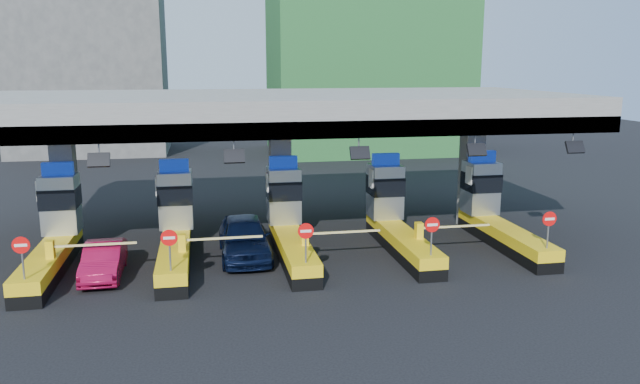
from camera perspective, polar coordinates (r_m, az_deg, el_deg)
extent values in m
plane|color=black|center=(28.45, -2.82, -5.54)|extent=(120.00, 120.00, 0.00)
cube|color=slate|center=(30.23, -3.74, 7.55)|extent=(28.00, 12.00, 1.50)
cube|color=#4C4C49|center=(24.64, -2.09, 5.69)|extent=(28.00, 0.60, 0.70)
cube|color=slate|center=(31.11, -22.25, 0.31)|extent=(1.00, 1.00, 5.50)
cube|color=slate|center=(30.68, -3.65, 1.01)|extent=(1.00, 1.00, 5.50)
cube|color=slate|center=(33.39, 13.64, 1.58)|extent=(1.00, 1.00, 5.50)
cylinder|color=slate|center=(24.73, -19.56, 3.65)|extent=(0.06, 0.06, 0.50)
cube|color=black|center=(24.58, -19.57, 2.78)|extent=(0.80, 0.38, 0.54)
cylinder|color=slate|center=(24.46, -7.89, 4.13)|extent=(0.06, 0.06, 0.50)
cube|color=black|center=(24.31, -7.84, 3.26)|extent=(0.80, 0.38, 0.54)
cylinder|color=slate|center=(25.20, 3.57, 4.44)|extent=(0.06, 0.06, 0.50)
cube|color=black|center=(25.06, 3.67, 3.59)|extent=(0.80, 0.38, 0.54)
cylinder|color=slate|center=(26.87, 13.99, 4.57)|extent=(0.06, 0.06, 0.50)
cube|color=black|center=(26.73, 14.13, 3.77)|extent=(0.80, 0.38, 0.54)
cylinder|color=slate|center=(29.03, 22.12, 4.56)|extent=(0.06, 0.06, 0.50)
cube|color=black|center=(28.90, 22.28, 3.82)|extent=(0.80, 0.38, 0.54)
cube|color=black|center=(27.91, -23.44, -6.33)|extent=(1.20, 8.00, 0.50)
cube|color=#E5B70C|center=(27.77, -23.52, -5.35)|extent=(1.20, 8.00, 0.50)
cube|color=#9EA3A8|center=(30.04, -22.62, -0.98)|extent=(1.50, 1.50, 2.60)
cube|color=black|center=(29.97, -22.68, -0.43)|extent=(1.56, 1.56, 0.90)
cube|color=#0C2DBF|center=(29.76, -22.86, 1.99)|extent=(1.30, 0.35, 0.55)
cube|color=white|center=(29.80, -24.35, 0.16)|extent=(0.06, 0.70, 0.90)
cylinder|color=slate|center=(24.17, -25.53, -5.75)|extent=(0.07, 0.07, 1.30)
cylinder|color=red|center=(23.98, -25.67, -4.40)|extent=(0.60, 0.04, 0.60)
cube|color=white|center=(23.96, -25.69, -4.42)|extent=(0.42, 0.02, 0.10)
cube|color=#E5B70C|center=(26.40, -23.45, -4.84)|extent=(0.30, 0.35, 0.70)
cube|color=white|center=(26.05, -19.92, -4.55)|extent=(3.20, 0.08, 0.08)
cube|color=black|center=(27.21, -13.07, -6.09)|extent=(1.20, 8.00, 0.50)
cube|color=#E5B70C|center=(27.07, -13.12, -5.09)|extent=(1.20, 8.00, 0.50)
cube|color=#9EA3A8|center=(29.40, -13.06, -0.63)|extent=(1.50, 1.50, 2.60)
cube|color=black|center=(29.32, -13.09, -0.07)|extent=(1.56, 1.56, 0.90)
cube|color=#0C2DBF|center=(29.11, -13.20, 2.41)|extent=(1.30, 0.35, 0.55)
cube|color=white|center=(29.02, -14.72, 0.53)|extent=(0.06, 0.70, 0.90)
cylinder|color=slate|center=(23.37, -13.56, -5.49)|extent=(0.07, 0.07, 1.30)
cylinder|color=red|center=(23.17, -13.63, -4.09)|extent=(0.60, 0.04, 0.60)
cube|color=white|center=(23.15, -13.63, -4.11)|extent=(0.42, 0.02, 0.10)
cube|color=#E5B70C|center=(25.73, -12.50, -4.54)|extent=(0.30, 0.35, 0.70)
cube|color=white|center=(25.70, -8.83, -4.19)|extent=(3.20, 0.08, 0.08)
cube|color=black|center=(27.43, -2.54, -5.65)|extent=(1.20, 8.00, 0.50)
cube|color=#E5B70C|center=(27.29, -2.55, -4.65)|extent=(1.20, 8.00, 0.50)
cube|color=#9EA3A8|center=(29.60, -3.35, -0.27)|extent=(1.50, 1.50, 2.60)
cube|color=black|center=(29.52, -3.35, 0.30)|extent=(1.56, 1.56, 0.90)
cube|color=#0C2DBF|center=(29.31, -3.39, 2.76)|extent=(1.30, 0.35, 0.55)
cube|color=white|center=(29.08, -4.85, 0.90)|extent=(0.06, 0.70, 0.90)
cylinder|color=slate|center=(23.62, -1.31, -4.97)|extent=(0.07, 0.07, 1.30)
cylinder|color=red|center=(23.42, -1.31, -3.58)|extent=(0.60, 0.04, 0.60)
cube|color=white|center=(23.40, -1.30, -3.60)|extent=(0.42, 0.02, 0.10)
cube|color=#E5B70C|center=(26.03, -1.42, -4.07)|extent=(0.30, 0.35, 0.70)
cube|color=white|center=(26.31, 2.14, -3.68)|extent=(3.20, 0.08, 0.08)
cube|color=black|center=(28.53, 7.49, -5.05)|extent=(1.20, 8.00, 0.50)
cube|color=#E5B70C|center=(28.39, 7.51, -4.09)|extent=(1.20, 8.00, 0.50)
cube|color=#9EA3A8|center=(30.63, 5.97, 0.09)|extent=(1.50, 1.50, 2.60)
cube|color=black|center=(30.55, 5.99, 0.64)|extent=(1.56, 1.56, 0.90)
cube|color=#0C2DBF|center=(30.35, 6.03, 3.02)|extent=(1.30, 0.35, 0.55)
cube|color=white|center=(29.99, 4.69, 1.24)|extent=(0.06, 0.70, 0.90)
cylinder|color=slate|center=(24.89, 10.15, -4.28)|extent=(0.07, 0.07, 1.30)
cylinder|color=red|center=(24.71, 10.22, -2.96)|extent=(0.60, 0.04, 0.60)
cube|color=white|center=(24.69, 10.24, -2.97)|extent=(0.42, 0.02, 0.10)
cube|color=#E5B70C|center=(27.26, 9.03, -3.49)|extent=(0.30, 0.35, 0.70)
cube|color=white|center=(27.82, 12.25, -3.09)|extent=(3.20, 0.08, 0.08)
cube|color=black|center=(30.43, 16.50, -4.38)|extent=(1.20, 8.00, 0.50)
cube|color=#E5B70C|center=(30.30, 16.55, -3.47)|extent=(1.20, 8.00, 0.50)
cube|color=#9EA3A8|center=(32.40, 14.47, 0.42)|extent=(1.50, 1.50, 2.60)
cube|color=black|center=(32.33, 14.51, 0.94)|extent=(1.56, 1.56, 0.90)
cube|color=#0C2DBF|center=(32.14, 14.61, 3.19)|extent=(1.30, 0.35, 0.55)
cube|color=white|center=(31.67, 13.45, 1.51)|extent=(0.06, 0.70, 0.90)
cylinder|color=slate|center=(27.04, 20.12, -3.54)|extent=(0.07, 0.07, 1.30)
cylinder|color=red|center=(26.87, 20.24, -2.32)|extent=(0.60, 0.04, 0.60)
cube|color=white|center=(26.85, 20.27, -2.33)|extent=(0.42, 0.02, 0.10)
cube|color=#E5B70C|center=(29.29, 18.29, -2.88)|extent=(0.30, 0.35, 0.70)
cube|color=white|center=(30.10, 21.06, -2.50)|extent=(3.20, 0.08, 0.08)
cube|color=#1E5926|center=(61.23, 4.35, 16.87)|extent=(18.00, 12.00, 28.00)
cube|color=#4C4C49|center=(63.77, -20.46, 11.48)|extent=(14.00, 10.00, 18.00)
imported|color=black|center=(27.68, -6.92, -4.13)|extent=(2.18, 5.37, 1.83)
imported|color=maroon|center=(26.56, -19.17, -5.91)|extent=(1.51, 4.17, 1.37)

